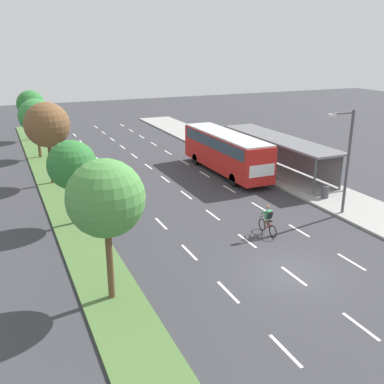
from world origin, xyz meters
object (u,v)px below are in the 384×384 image
Objects in this scene: bus at (225,149)px; median_tree_nearest at (106,199)px; cyclist at (268,221)px; median_tree_second at (72,165)px; trash_bin at (325,192)px; median_tree_fifth at (31,104)px; bus_shelter at (281,151)px; median_tree_third at (47,125)px; median_tree_fourth at (36,116)px; streetlight at (346,155)px.

bus is 1.87× the size of median_tree_nearest.
median_tree_second is (-9.73, 5.85, 2.90)m from cyclist.
cyclist is 7.67m from trash_bin.
trash_bin is (3.20, -8.79, -1.49)m from bus.
bus_shelter is at bearing -51.72° from median_tree_fifth.
median_tree_third is at bearing 90.39° from median_tree_nearest.
median_tree_third reaches higher than median_tree_fourth.
median_tree_second reaches higher than cyclist.
bus is 6.20× the size of cyclist.
median_tree_second is 0.77× the size of streetlight.
bus is (-4.28, 1.74, 0.20)m from bus_shelter.
median_tree_fourth is 28.05m from streetlight.
bus_shelter is at bearing -22.15° from bus.
streetlight is (15.72, 3.74, -0.66)m from median_tree_nearest.
bus is 1.74× the size of streetlight.
median_tree_third reaches higher than median_tree_second.
median_tree_nearest is at bearing -90.29° from median_tree_fifth.
median_tree_nearest reaches higher than bus_shelter.
bus_shelter is 13.14m from cyclist.
median_tree_fourth is at bearing 143.27° from bus_shelter.
bus is at bearing 48.36° from median_tree_nearest.
cyclist is 2.14× the size of trash_bin.
streetlight is at bearing -64.19° from median_tree_fifth.
median_tree_fourth is at bearing 139.56° from bus.
median_tree_fifth is (-9.66, 32.74, 3.20)m from cyclist.
trash_bin is at bearing -34.24° from median_tree_third.
streetlight is at bearing -18.53° from median_tree_second.
median_tree_fourth is 26.72m from trash_bin.
bus reaches higher than trash_bin.
median_tree_nearest is 0.97× the size of median_tree_third.
bus is 13.28× the size of trash_bin.
median_tree_fifth is 35.67m from streetlight.
median_tree_nearest is 16.17m from streetlight.
cyclist is 0.33× the size of median_tree_fourth.
bus is at bearing 110.00° from trash_bin.
trash_bin is (16.87, -11.48, -4.03)m from median_tree_third.
median_tree_fifth is (-13.36, 20.61, 1.92)m from bus.
median_tree_fifth reaches higher than median_tree_second.
streetlight reaches higher than bus.
median_tree_fifth is at bearing 89.71° from median_tree_nearest.
median_tree_second is 26.89m from median_tree_fifth.
cyclist is at bearing -73.56° from median_tree_fifth.
median_tree_second is (0.12, 8.96, -0.85)m from median_tree_nearest.
bus_shelter is at bearing 81.28° from trash_bin.
cyclist is at bearing -56.07° from median_tree_third.
median_tree_second is 0.92× the size of median_tree_fourth.
bus reaches higher than bus_shelter.
median_tree_third is at bearing 138.14° from streetlight.
median_tree_fifth is at bearing 89.03° from median_tree_third.
median_tree_third reaches higher than median_tree_nearest.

